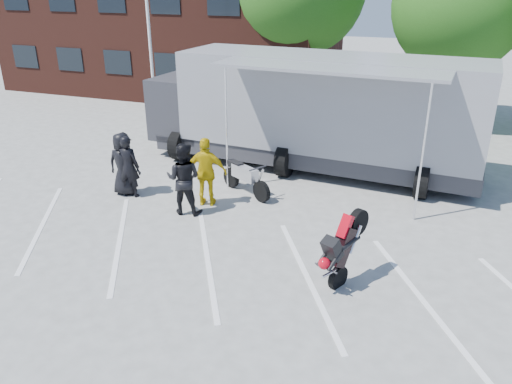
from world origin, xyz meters
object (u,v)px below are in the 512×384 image
Objects in this scene: parked_motorcycle at (246,194)px; spectator_hivis at (207,172)px; tree_mid at (460,6)px; spectator_leather_b at (128,166)px; spectator_leather_c at (184,179)px; transporter_truck at (311,167)px; stunt_bike_rider at (352,276)px; spectator_leather_a at (124,164)px; flagpole at (153,4)px.

parked_motorcycle is 1.65m from spectator_hivis.
tree_mid is 4.12× the size of spectator_leather_b.
spectator_leather_b is 2.10m from spectator_leather_c.
transporter_truck is 6.70× the size of stunt_bike_rider.
spectator_leather_b is 0.94× the size of spectator_hivis.
tree_mid reaches higher than spectator_leather_b.
stunt_bike_rider is at bearing 156.53° from spectator_leather_b.
transporter_truck is 5.36m from spectator_leather_c.
spectator_leather_b is (-6.97, 2.06, 0.93)m from stunt_bike_rider.
stunt_bike_rider is at bearing 154.68° from spectator_leather_a.
tree_mid is at bearing -130.86° from spectator_hivis.
spectator_leather_b is at bearing -6.83° from spectator_hivis.
spectator_leather_c is (-6.43, -11.99, -3.95)m from tree_mid.
transporter_truck reaches higher than stunt_bike_rider.
stunt_bike_rider is (2.57, -6.33, 0.00)m from transporter_truck.
spectator_leather_b is at bearing 146.63° from spectator_leather_a.
spectator_leather_b reaches higher than stunt_bike_rider.
tree_mid is at bearing -127.26° from spectator_leather_c.
spectator_hivis is (-0.75, -1.09, 0.99)m from parked_motorcycle.
spectator_leather_a is (-3.38, -1.23, 0.95)m from parked_motorcycle.
transporter_truck is 5.98× the size of spectator_hivis.
spectator_leather_c is (-1.10, -1.78, 1.00)m from parked_motorcycle.
stunt_bike_rider is at bearing -64.29° from transporter_truck.
parked_motorcycle is (5.92, -5.21, -5.05)m from flagpole.
parked_motorcycle is at bearing -164.13° from spectator_leather_b.
spectator_hivis is (-4.56, 2.30, 0.99)m from stunt_bike_rider.
flagpole is 8.21m from spectator_leather_b.
spectator_leather_a is at bearing -134.38° from transporter_truck.
spectator_leather_c is at bearing 177.99° from parked_motorcycle.
spectator_leather_b is (0.23, -0.10, -0.02)m from spectator_leather_a.
spectator_leather_c reaches higher than transporter_truck.
stunt_bike_rider is at bearing -41.45° from flagpole.
flagpole is at bearing -74.14° from spectator_leather_b.
spectator_leather_c is (-4.92, 1.61, 1.00)m from stunt_bike_rider.
spectator_leather_c is 1.01× the size of spectator_hivis.
stunt_bike_rider is 0.89× the size of spectator_hivis.
spectator_hivis reaches higher than transporter_truck.
parked_motorcycle is 5.10m from stunt_bike_rider.
spectator_leather_b is at bearing -126.31° from tree_mid.
flagpole is 4.29× the size of spectator_leather_b.
spectator_leather_a is at bearing -68.49° from flagpole.
spectator_leather_a is at bearing -172.37° from stunt_bike_rider.
tree_mid is 4.05× the size of spectator_leather_a.
spectator_leather_b is 2.42m from spectator_hivis.
spectator_leather_a is 0.96× the size of spectator_hivis.
spectator_leather_c is at bearing -55.41° from flagpole.
flagpole is 9.11m from spectator_hivis.
tree_mid is 3.85× the size of spectator_leather_c.
tree_mid is 14.55m from stunt_bike_rider.
parked_motorcycle is 1.06× the size of spectator_hivis.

